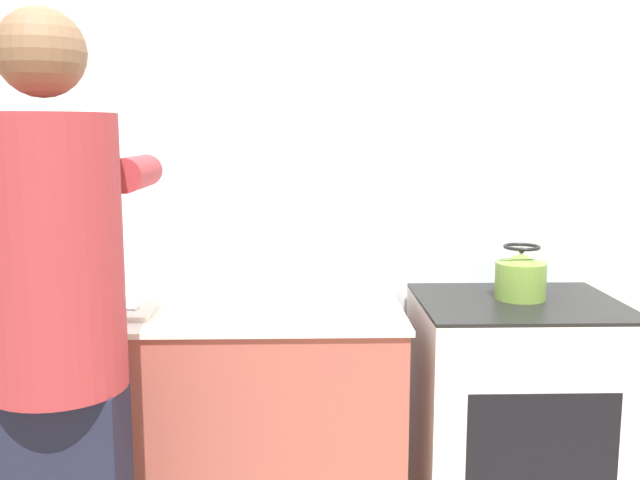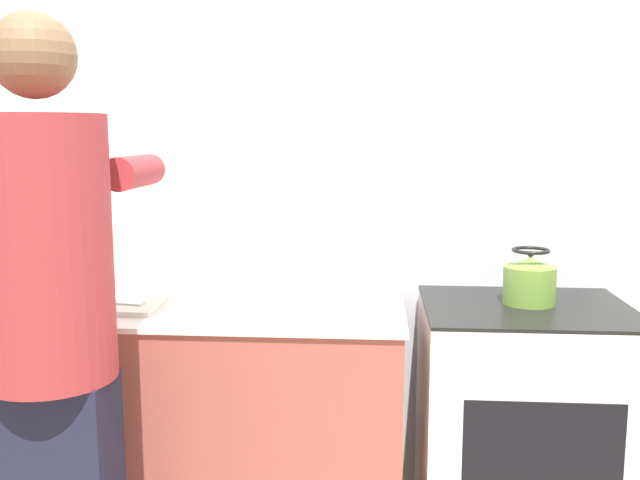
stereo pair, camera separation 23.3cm
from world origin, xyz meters
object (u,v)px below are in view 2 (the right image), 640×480
object	(u,v)px
person	(51,328)
cutting_board	(113,306)
kettle	(529,281)
knife	(109,302)
canister_jar	(46,268)
oven	(522,437)
bowl_prep	(320,303)

from	to	relation	value
person	cutting_board	xyz separation A→B (m)	(-0.02, 0.51, -0.06)
kettle	knife	bearing A→B (deg)	-176.36
person	knife	bearing A→B (deg)	93.65
cutting_board	canister_jar	size ratio (longest dim) A/B	1.69
cutting_board	kettle	bearing A→B (deg)	3.91
cutting_board	kettle	world-z (taller)	kettle
oven	kettle	xyz separation A→B (m)	(0.01, 0.03, 0.55)
cutting_board	bowl_prep	size ratio (longest dim) A/B	2.06
person	knife	distance (m)	0.52
person	kettle	world-z (taller)	person
kettle	bowl_prep	world-z (taller)	kettle
cutting_board	knife	distance (m)	0.02
bowl_prep	canister_jar	size ratio (longest dim) A/B	0.82
person	kettle	size ratio (longest dim) A/B	9.54
kettle	cutting_board	bearing A→B (deg)	-176.09
oven	knife	distance (m)	1.50
knife	oven	bearing A→B (deg)	12.05
person	knife	world-z (taller)	person
oven	knife	world-z (taller)	knife
oven	person	xyz separation A→B (m)	(-1.39, -0.57, 0.52)
cutting_board	oven	bearing A→B (deg)	2.68
knife	cutting_board	bearing A→B (deg)	-14.05
bowl_prep	person	bearing A→B (deg)	-145.65
bowl_prep	oven	bearing A→B (deg)	7.77
knife	bowl_prep	size ratio (longest dim) A/B	1.54
oven	cutting_board	bearing A→B (deg)	-177.32
oven	person	bearing A→B (deg)	-157.69
person	canister_jar	size ratio (longest dim) A/B	9.50
person	canister_jar	world-z (taller)	person
oven	bowl_prep	xyz separation A→B (m)	(-0.70, -0.09, 0.49)
person	canister_jar	xyz separation A→B (m)	(-0.35, 0.71, 0.02)
knife	bowl_prep	distance (m)	0.73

